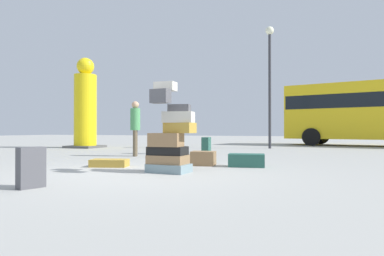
{
  "coord_description": "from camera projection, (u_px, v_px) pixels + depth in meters",
  "views": [
    {
      "loc": [
        3.0,
        -5.5,
        0.8
      ],
      "look_at": [
        0.45,
        1.52,
        0.85
      ],
      "focal_mm": 31.05,
      "sensor_mm": 36.0,
      "label": 1
    }
  ],
  "objects": [
    {
      "name": "parked_bus",
      "position": [
        371.0,
        110.0,
        16.62
      ],
      "size": [
        8.34,
        4.07,
        3.15
      ],
      "rotation": [
        0.0,
        0.0,
        -0.2
      ],
      "color": "yellow",
      "rests_on": "ground"
    },
    {
      "name": "yellow_dummy_statue",
      "position": [
        85.0,
        108.0,
        15.06
      ],
      "size": [
        1.39,
        1.39,
        4.09
      ],
      "color": "yellow",
      "rests_on": "ground"
    },
    {
      "name": "person_tourist_with_camera",
      "position": [
        135.0,
        124.0,
        10.16
      ],
      "size": [
        0.3,
        0.32,
        1.68
      ],
      "rotation": [
        0.0,
        0.0,
        -1.15
      ],
      "color": "brown",
      "rests_on": "ground"
    },
    {
      "name": "suitcase_brown_left_side",
      "position": [
        203.0,
        158.0,
        7.51
      ],
      "size": [
        0.57,
        0.46,
        0.32
      ],
      "primitive_type": "cube",
      "rotation": [
        0.0,
        0.0,
        0.12
      ],
      "color": "olive",
      "rests_on": "ground"
    },
    {
      "name": "suitcase_tan_upright_blue",
      "position": [
        109.0,
        163.0,
        7.24
      ],
      "size": [
        0.87,
        0.62,
        0.16
      ],
      "primitive_type": "cube",
      "rotation": [
        0.0,
        0.0,
        0.27
      ],
      "color": "#B28C33",
      "rests_on": "ground"
    },
    {
      "name": "person_bearded_onlooker",
      "position": [
        178.0,
        126.0,
        11.09
      ],
      "size": [
        0.3,
        0.34,
        1.59
      ],
      "rotation": [
        0.0,
        0.0,
        -1.53
      ],
      "color": "#3F334C",
      "rests_on": "ground"
    },
    {
      "name": "suitcase_charcoal_white_trunk",
      "position": [
        31.0,
        168.0,
        4.56
      ],
      "size": [
        0.26,
        0.38,
        0.56
      ],
      "primitive_type": "cube",
      "rotation": [
        0.0,
        0.0,
        -0.32
      ],
      "color": "#4C4C51",
      "rests_on": "ground"
    },
    {
      "name": "ground_plane",
      "position": [
        142.0,
        173.0,
        6.19
      ],
      "size": [
        80.0,
        80.0,
        0.0
      ],
      "primitive_type": "plane",
      "color": "#9E9E99"
    },
    {
      "name": "suitcase_teal_foreground_far",
      "position": [
        206.0,
        149.0,
        8.46
      ],
      "size": [
        0.2,
        0.31,
        0.62
      ],
      "primitive_type": "cube",
      "rotation": [
        0.0,
        0.0,
        0.05
      ],
      "color": "#26594C",
      "rests_on": "ground"
    },
    {
      "name": "suitcase_brown_foreground_near",
      "position": [
        178.0,
        158.0,
        8.51
      ],
      "size": [
        0.8,
        0.57,
        0.16
      ],
      "primitive_type": "cube",
      "rotation": [
        0.0,
        0.0,
        0.2
      ],
      "color": "olive",
      "rests_on": "ground"
    },
    {
      "name": "lamp_post",
      "position": [
        270.0,
        67.0,
        14.47
      ],
      "size": [
        0.36,
        0.36,
        5.33
      ],
      "color": "#333338",
      "rests_on": "ground"
    },
    {
      "name": "suitcase_tower",
      "position": [
        170.0,
        139.0,
        6.3
      ],
      "size": [
        0.86,
        0.72,
        1.72
      ],
      "color": "gray",
      "rests_on": "ground"
    },
    {
      "name": "suitcase_teal_behind_tower",
      "position": [
        246.0,
        160.0,
        7.23
      ],
      "size": [
        0.83,
        0.53,
        0.28
      ],
      "primitive_type": "cube",
      "rotation": [
        0.0,
        0.0,
        0.15
      ],
      "color": "#26594C",
      "rests_on": "ground"
    }
  ]
}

